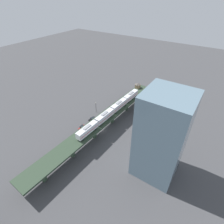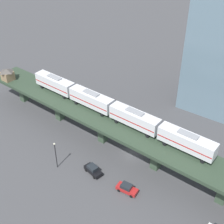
{
  "view_description": "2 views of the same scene",
  "coord_description": "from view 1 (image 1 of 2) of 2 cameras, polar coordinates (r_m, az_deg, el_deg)",
  "views": [
    {
      "loc": [
        -42.7,
        55.29,
        62.03
      ],
      "look_at": [
        -1.73,
        -6.7,
        8.55
      ],
      "focal_mm": 28.0,
      "sensor_mm": 36.0,
      "label": 1
    },
    {
      "loc": [
        46.47,
        27.59,
        49.49
      ],
      "look_at": [
        -1.73,
        -6.7,
        8.55
      ],
      "focal_mm": 50.0,
      "sensor_mm": 36.0,
      "label": 2
    }
  ],
  "objects": [
    {
      "name": "office_tower",
      "position": [
        65.84,
        15.8,
        -7.93
      ],
      "size": [
        16.0,
        16.0,
        36.0
      ],
      "color": "slate",
      "rests_on": "ground"
    },
    {
      "name": "street_car_black",
      "position": [
        99.74,
        -6.39,
        -2.29
      ],
      "size": [
        2.78,
        4.7,
        1.89
      ],
      "color": "black",
      "rests_on": "ground"
    },
    {
      "name": "street_car_white",
      "position": [
        85.89,
        -17.73,
        -11.86
      ],
      "size": [
        2.06,
        4.45,
        1.89
      ],
      "color": "silver",
      "rests_on": "ground"
    },
    {
      "name": "ground_plane",
      "position": [
        93.42,
        -3.17,
        -5.93
      ],
      "size": [
        400.0,
        400.0,
        0.0
      ],
      "primitive_type": "plane",
      "color": "#424244"
    },
    {
      "name": "street_lamp",
      "position": [
        104.23,
        -5.28,
        1.81
      ],
      "size": [
        0.44,
        0.44,
        6.94
      ],
      "color": "black",
      "rests_on": "ground"
    },
    {
      "name": "subway_train",
      "position": [
        90.95,
        -0.0,
        0.53
      ],
      "size": [
        5.24,
        49.88,
        4.45
      ],
      "color": "silver",
      "rests_on": "elevated_viaduct"
    },
    {
      "name": "street_car_red",
      "position": [
        94.84,
        -9.78,
        -4.99
      ],
      "size": [
        2.18,
        4.51,
        1.89
      ],
      "color": "#AD1E1E",
      "rests_on": "ground"
    },
    {
      "name": "signal_hut",
      "position": [
        118.1,
        8.42,
        8.58
      ],
      "size": [
        3.37,
        3.37,
        3.4
      ],
      "color": "#8C7251",
      "rests_on": "elevated_viaduct"
    },
    {
      "name": "delivery_truck",
      "position": [
        105.09,
        9.78,
        0.15
      ],
      "size": [
        3.81,
        7.52,
        3.2
      ],
      "color": "#333338",
      "rests_on": "ground"
    },
    {
      "name": "elevated_viaduct",
      "position": [
        89.61,
        -3.23,
        -2.97
      ],
      "size": [
        12.86,
        92.3,
        7.05
      ],
      "color": "#2C3D2C",
      "rests_on": "ground"
    }
  ]
}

